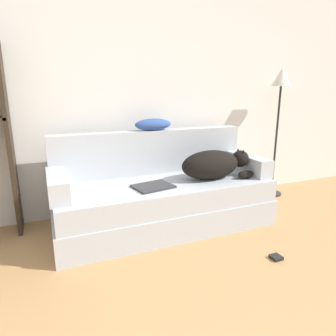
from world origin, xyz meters
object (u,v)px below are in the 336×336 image
Objects in this scene: laptop at (153,186)px; power_adapter at (276,257)px; floor_lamp at (280,95)px; couch at (164,204)px; throw_pillow at (153,124)px; dog at (214,164)px.

power_adapter is at bearing -57.30° from laptop.
couch is at bearing -168.98° from floor_lamp.
couch is 5.38× the size of throw_pillow.
laptop is at bearing -110.79° from throw_pillow.
floor_lamp reaches higher than power_adapter.
floor_lamp is 1.93m from power_adapter.
couch is at bearing 169.43° from dog.
throw_pillow reaches higher than couch.
couch is at bearing 122.58° from power_adapter.
dog is at bearing -10.57° from couch.
dog is at bearing 96.45° from power_adapter.
couch is 1.85m from floor_lamp.
laptop is at bearing -140.89° from couch.
floor_lamp is (1.70, 0.42, 0.75)m from laptop.
couch reaches higher than power_adapter.
throw_pillow is at bearing 179.04° from floor_lamp.
laptop is 1.12m from power_adapter.
laptop is at bearing -166.00° from floor_lamp.
throw_pillow is at bearing 58.66° from laptop.
floor_lamp is (1.53, -0.03, 0.27)m from throw_pillow.
throw_pillow is at bearing 137.28° from dog.
power_adapter is (0.54, -1.20, -0.90)m from throw_pillow.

